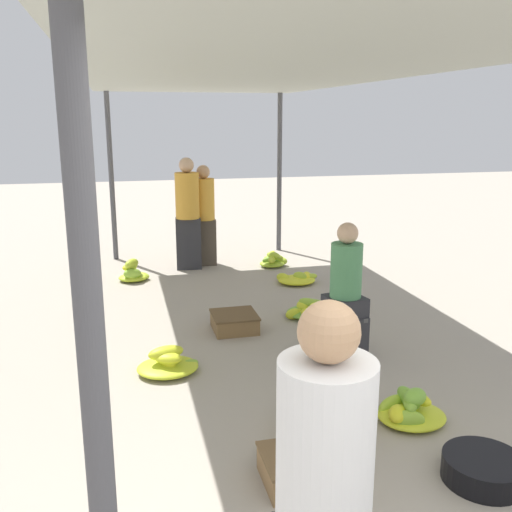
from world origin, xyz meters
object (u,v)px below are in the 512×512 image
at_px(banana_pile_right_0, 409,410).
at_px(banana_pile_right_3, 298,279).
at_px(vendor_foreground, 323,508).
at_px(stool, 344,322).
at_px(crate_near, 320,415).
at_px(banana_pile_left_0, 168,363).
at_px(shopper_walking_mid, 188,212).
at_px(vendor_seated, 348,288).
at_px(banana_pile_left_1, 133,274).
at_px(crate_far, 296,468).
at_px(banana_pile_right_1, 310,310).
at_px(banana_pile_right_2, 273,260).
at_px(shopper_walking_far, 204,214).
at_px(crate_mid, 235,322).
at_px(basin_black, 483,469).

relative_size(banana_pile_right_0, banana_pile_right_3, 0.85).
xyz_separation_m(vendor_foreground, stool, (1.39, 3.14, -0.53)).
relative_size(stool, crate_near, 1.09).
bearing_deg(banana_pile_left_0, banana_pile_right_3, 50.54).
height_order(banana_pile_right_0, shopper_walking_mid, shopper_walking_mid).
distance_m(vendor_seated, shopper_walking_mid, 3.80).
height_order(vendor_foreground, banana_pile_right_3, vendor_foreground).
xyz_separation_m(banana_pile_left_1, crate_far, (0.86, -4.94, -0.01)).
bearing_deg(vendor_seated, vendor_foreground, -114.12).
bearing_deg(banana_pile_right_0, banana_pile_right_1, 89.15).
relative_size(vendor_foreground, banana_pile_right_2, 3.52).
bearing_deg(shopper_walking_far, crate_mid, -92.27).
distance_m(banana_pile_right_3, crate_mid, 2.00).
xyz_separation_m(banana_pile_right_0, banana_pile_right_3, (0.32, 3.78, -0.03)).
distance_m(vendor_seated, banana_pile_left_0, 1.82).
distance_m(vendor_foreground, shopper_walking_far, 6.97).
bearing_deg(vendor_foreground, crate_mid, 83.17).
xyz_separation_m(vendor_seated, banana_pile_right_0, (-0.01, -1.29, -0.59)).
relative_size(banana_pile_right_2, shopper_walking_far, 0.30).
bearing_deg(vendor_seated, banana_pile_left_0, 179.38).
relative_size(banana_pile_right_1, crate_near, 1.68).
bearing_deg(basin_black, stool, 93.29).
bearing_deg(banana_pile_right_2, basin_black, -91.20).
bearing_deg(banana_pile_left_0, crate_mid, 48.20).
relative_size(vendor_seated, crate_near, 3.41).
bearing_deg(banana_pile_left_0, shopper_walking_mid, 79.91).
bearing_deg(crate_near, banana_pile_left_1, 105.61).
height_order(basin_black, banana_pile_right_3, banana_pile_right_3).
xyz_separation_m(banana_pile_left_1, crate_mid, (1.01, -2.22, -0.01)).
bearing_deg(banana_pile_right_0, crate_mid, 112.49).
xyz_separation_m(banana_pile_left_1, banana_pile_right_1, (1.96, -2.01, -0.03)).
distance_m(banana_pile_left_1, crate_mid, 2.44).
height_order(vendor_foreground, shopper_walking_far, vendor_foreground).
relative_size(banana_pile_right_3, crate_mid, 1.30).
bearing_deg(banana_pile_left_0, vendor_seated, -0.62).
bearing_deg(banana_pile_left_1, banana_pile_left_0, -86.07).
distance_m(crate_mid, shopper_walking_far, 2.98).
distance_m(banana_pile_left_1, banana_pile_right_3, 2.34).
bearing_deg(banana_pile_left_1, banana_pile_right_1, -45.66).
relative_size(banana_pile_right_1, shopper_walking_mid, 0.38).
distance_m(vendor_foreground, banana_pile_left_1, 6.34).
height_order(vendor_seated, banana_pile_left_1, vendor_seated).
relative_size(vendor_foreground, banana_pile_right_1, 2.58).
distance_m(vendor_seated, crate_far, 2.18).
bearing_deg(shopper_walking_mid, banana_pile_right_0, -77.78).
relative_size(crate_far, shopper_walking_mid, 0.26).
xyz_separation_m(banana_pile_right_3, crate_near, (-1.02, -3.73, 0.06)).
bearing_deg(crate_near, basin_black, -45.37).
height_order(stool, crate_far, stool).
bearing_deg(crate_far, banana_pile_right_1, 69.44).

